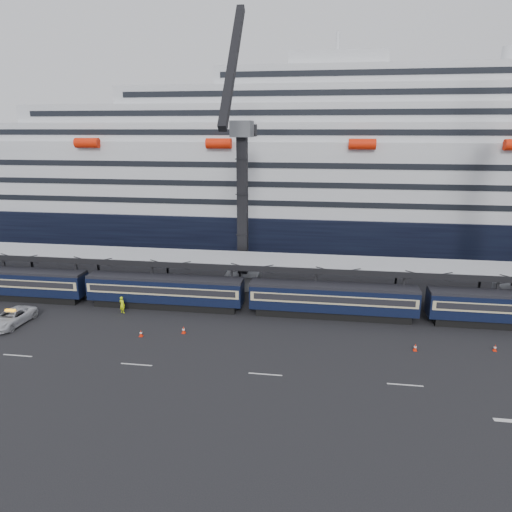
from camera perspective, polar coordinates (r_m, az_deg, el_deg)
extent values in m
plane|color=black|center=(46.05, 19.84, -12.53)|extent=(260.00, 260.00, 0.00)
cube|color=beige|center=(50.33, -27.64, -10.96)|extent=(3.00, 0.15, 0.02)
cube|color=beige|center=(44.66, -14.71, -12.98)|extent=(3.00, 0.15, 0.02)
cube|color=beige|center=(41.77, 1.17, -14.56)|extent=(3.00, 0.15, 0.02)
cube|color=beige|center=(42.22, 18.15, -15.06)|extent=(3.00, 0.15, 0.02)
cube|color=beige|center=(40.83, 29.29, -17.54)|extent=(2.50, 0.40, 0.02)
cube|color=black|center=(66.20, -27.80, -4.36)|extent=(17.48, 2.40, 0.90)
cube|color=black|center=(65.67, -28.00, -2.88)|extent=(19.00, 2.80, 2.70)
cube|color=#C1B589|center=(65.58, -28.03, -2.63)|extent=(18.62, 2.92, 1.05)
cube|color=black|center=(65.57, -28.04, -2.59)|extent=(17.86, 2.98, 0.70)
cube|color=black|center=(65.25, -28.16, -1.62)|extent=(19.00, 2.50, 0.35)
cube|color=black|center=(56.97, -11.19, -5.85)|extent=(17.48, 2.40, 0.90)
cube|color=black|center=(56.35, -11.29, -4.15)|extent=(19.00, 2.80, 2.70)
cube|color=#C1B589|center=(56.25, -11.30, -3.86)|extent=(18.62, 2.92, 1.05)
cube|color=black|center=(56.23, -11.30, -3.81)|extent=(17.86, 2.98, 0.70)
cube|color=black|center=(55.87, -11.37, -2.70)|extent=(19.00, 2.50, 0.35)
cube|color=black|center=(53.94, 9.45, -7.01)|extent=(17.48, 2.40, 0.90)
cube|color=black|center=(53.28, 9.54, -5.23)|extent=(19.00, 2.80, 2.70)
cube|color=#C1B589|center=(53.17, 9.55, -4.92)|extent=(18.62, 2.92, 1.05)
cube|color=black|center=(53.16, 9.55, -4.87)|extent=(17.86, 2.98, 0.70)
cube|color=black|center=(52.77, 9.61, -3.70)|extent=(19.00, 2.50, 0.35)
cube|color=#A1A4A9|center=(56.87, 17.70, -1.07)|extent=(130.00, 6.00, 0.25)
cube|color=black|center=(54.13, 18.15, -2.28)|extent=(130.00, 0.25, 0.70)
cube|color=black|center=(59.80, 17.24, -0.53)|extent=(130.00, 0.25, 0.70)
cube|color=black|center=(67.63, -28.83, -2.09)|extent=(0.25, 0.25, 5.40)
cube|color=black|center=(71.95, -26.21, -0.78)|extent=(0.25, 0.25, 5.40)
cube|color=black|center=(62.17, -21.44, -2.63)|extent=(0.25, 0.25, 5.40)
cube|color=black|center=(66.85, -19.12, -1.17)|extent=(0.25, 0.25, 5.40)
cube|color=black|center=(57.94, -12.79, -3.21)|extent=(0.25, 0.25, 5.40)
cube|color=black|center=(62.93, -10.99, -1.60)|extent=(0.25, 0.25, 5.40)
cube|color=black|center=(55.22, -3.03, -3.77)|extent=(0.25, 0.25, 5.40)
cube|color=black|center=(60.43, -1.99, -2.03)|extent=(0.25, 0.25, 5.40)
cube|color=black|center=(54.23, 7.42, -4.25)|extent=(0.25, 0.25, 5.40)
cube|color=black|center=(59.53, 7.53, -2.44)|extent=(0.25, 0.25, 5.40)
cube|color=black|center=(55.07, 17.91, -4.60)|extent=(0.25, 0.25, 5.40)
cube|color=black|center=(60.29, 17.08, -2.78)|extent=(0.25, 0.25, 5.40)
cube|color=black|center=(57.65, 27.78, -4.78)|extent=(0.25, 0.25, 5.40)
cube|color=black|center=(62.67, 26.16, -3.03)|extent=(0.25, 0.25, 5.40)
cube|color=black|center=(88.13, 14.43, 3.65)|extent=(200.00, 28.00, 7.00)
cube|color=silver|center=(86.75, 14.86, 9.80)|extent=(190.00, 26.88, 12.00)
cube|color=silver|center=(86.38, 15.21, 14.75)|extent=(160.00, 24.64, 3.00)
cube|color=black|center=(74.10, 16.30, 14.62)|extent=(153.60, 0.12, 0.90)
cube|color=silver|center=(86.42, 15.36, 16.73)|extent=(124.00, 21.84, 3.00)
cube|color=black|center=(75.53, 16.34, 16.90)|extent=(119.04, 0.12, 0.90)
cube|color=silver|center=(86.56, 15.51, 18.71)|extent=(90.00, 19.04, 3.00)
cube|color=black|center=(77.07, 16.38, 19.10)|extent=(86.40, 0.12, 0.90)
cube|color=silver|center=(86.80, 15.66, 20.68)|extent=(56.00, 16.24, 3.00)
cube|color=black|center=(78.73, 16.41, 21.21)|extent=(53.76, 0.12, 0.90)
cube|color=silver|center=(86.57, 10.10, 22.68)|extent=(16.00, 12.00, 2.50)
cylinder|color=silver|center=(91.53, 29.21, 20.98)|extent=(2.80, 2.80, 3.00)
cylinder|color=red|center=(81.47, -20.36, 13.12)|extent=(4.00, 1.60, 1.60)
cylinder|color=red|center=(73.69, -4.68, 13.84)|extent=(4.00, 1.60, 1.60)
cylinder|color=red|center=(72.06, 13.14, 13.46)|extent=(4.00, 1.60, 1.60)
cube|color=#474A4E|center=(63.02, -1.62, -2.91)|extent=(4.50, 4.50, 2.00)
cube|color=black|center=(60.59, -1.69, 6.10)|extent=(1.30, 1.30, 18.00)
cube|color=#474A4E|center=(59.76, -1.77, 15.60)|extent=(2.60, 3.20, 2.00)
cube|color=black|center=(54.51, -2.99, 22.85)|extent=(0.90, 12.26, 14.37)
cube|color=black|center=(62.25, -1.35, 15.60)|extent=(0.90, 5.04, 0.90)
cube|color=black|center=(64.73, -0.96, 15.42)|extent=(2.20, 1.60, 1.60)
imported|color=#B5B6BC|center=(57.64, -28.26, -6.83)|extent=(3.04, 6.13, 1.67)
imported|color=#DCFF0D|center=(56.26, -16.39, -5.87)|extent=(0.87, 0.73, 2.04)
cube|color=red|center=(49.86, -9.02, -9.48)|extent=(0.40, 0.40, 0.04)
cone|color=red|center=(49.69, -9.04, -9.06)|extent=(0.34, 0.34, 0.76)
cylinder|color=white|center=(49.69, -9.04, -9.06)|extent=(0.29, 0.29, 0.13)
cube|color=red|center=(50.04, -14.16, -9.69)|extent=(0.38, 0.38, 0.04)
cone|color=red|center=(49.88, -14.19, -9.30)|extent=(0.32, 0.32, 0.72)
cylinder|color=white|center=(49.88, -14.19, -9.30)|extent=(0.27, 0.27, 0.12)
cube|color=red|center=(48.30, 19.24, -11.08)|extent=(0.38, 0.38, 0.04)
cone|color=red|center=(48.13, 19.28, -10.68)|extent=(0.32, 0.32, 0.72)
cylinder|color=white|center=(48.13, 19.28, -10.68)|extent=(0.27, 0.27, 0.12)
cube|color=red|center=(51.31, 27.66, -10.44)|extent=(0.35, 0.35, 0.04)
cone|color=red|center=(51.17, 27.71, -10.09)|extent=(0.29, 0.29, 0.66)
cylinder|color=white|center=(51.17, 27.71, -10.09)|extent=(0.25, 0.25, 0.11)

